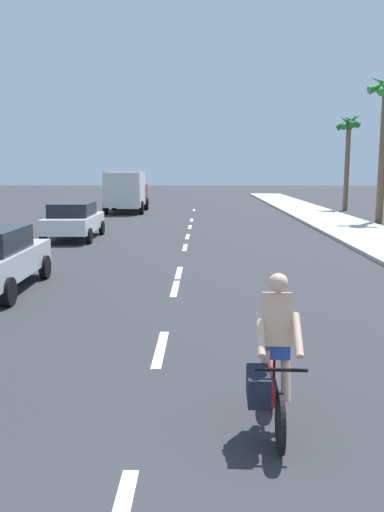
{
  "coord_description": "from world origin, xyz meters",
  "views": [
    {
      "loc": [
        0.71,
        -1.24,
        2.95
      ],
      "look_at": [
        0.46,
        9.85,
        1.1
      ],
      "focal_mm": 36.38,
      "sensor_mm": 36.0,
      "label": 1
    }
  ],
  "objects_px": {
    "cyclist": "(272,360)",
    "delivery_truck": "(127,191)",
    "parked_car_white": "(74,220)",
    "palm_tree_distant": "(348,136)"
  },
  "relations": [
    {
      "from": "delivery_truck",
      "to": "palm_tree_distant",
      "type": "bearing_deg",
      "value": 5.12
    },
    {
      "from": "parked_car_white",
      "to": "delivery_truck",
      "type": "height_order",
      "value": "delivery_truck"
    },
    {
      "from": "cyclist",
      "to": "palm_tree_distant",
      "type": "bearing_deg",
      "value": -104.35
    },
    {
      "from": "cyclist",
      "to": "delivery_truck",
      "type": "height_order",
      "value": "delivery_truck"
    },
    {
      "from": "parked_car_white",
      "to": "palm_tree_distant",
      "type": "distance_m",
      "value": 23.16
    },
    {
      "from": "cyclist",
      "to": "parked_car_white",
      "type": "relative_size",
      "value": 0.41
    },
    {
      "from": "parked_car_white",
      "to": "palm_tree_distant",
      "type": "xyz_separation_m",
      "value": [
        15.95,
        16.18,
        4.5
      ]
    },
    {
      "from": "parked_car_white",
      "to": "delivery_truck",
      "type": "xyz_separation_m",
      "value": [
        0.17,
        14.37,
        0.66
      ]
    },
    {
      "from": "delivery_truck",
      "to": "parked_car_white",
      "type": "bearing_deg",
      "value": -92.1
    },
    {
      "from": "cyclist",
      "to": "delivery_truck",
      "type": "xyz_separation_m",
      "value": [
        -6.19,
        30.87,
        0.67
      ]
    }
  ]
}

